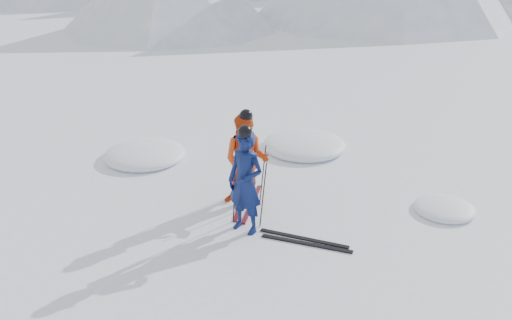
% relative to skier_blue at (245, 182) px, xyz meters
% --- Properties ---
extents(ground, '(160.00, 160.00, 0.00)m').
position_rel_skier_blue_xyz_m(ground, '(1.24, 0.33, -1.01)').
color(ground, white).
rests_on(ground, ground).
extents(skier_blue, '(0.82, 0.62, 2.01)m').
position_rel_skier_blue_xyz_m(skier_blue, '(0.00, 0.00, 0.00)').
color(skier_blue, '#0C174A').
rests_on(skier_blue, ground).
extents(skier_red, '(1.10, 0.94, 1.95)m').
position_rel_skier_blue_xyz_m(skier_red, '(-0.43, 0.99, -0.03)').
color(skier_red, red).
rests_on(skier_red, ground).
extents(pole_blue_left, '(0.13, 0.09, 1.34)m').
position_rel_skier_blue_xyz_m(pole_blue_left, '(-0.30, 0.15, -0.34)').
color(pole_blue_left, black).
rests_on(pole_blue_left, ground).
extents(pole_blue_right, '(0.13, 0.08, 1.34)m').
position_rel_skier_blue_xyz_m(pole_blue_right, '(0.25, 0.25, -0.34)').
color(pole_blue_right, black).
rests_on(pole_blue_right, ground).
extents(pole_red_left, '(0.13, 0.10, 1.30)m').
position_rel_skier_blue_xyz_m(pole_red_left, '(-0.73, 1.24, -0.36)').
color(pole_red_left, black).
rests_on(pole_red_left, ground).
extents(pole_red_right, '(0.13, 0.09, 1.30)m').
position_rel_skier_blue_xyz_m(pole_red_right, '(-0.13, 1.14, -0.36)').
color(pole_red_right, black).
rests_on(pole_red_right, ground).
extents(ski_worn_left, '(0.55, 1.66, 0.03)m').
position_rel_skier_blue_xyz_m(ski_worn_left, '(-0.55, 0.99, -0.99)').
color(ski_worn_left, black).
rests_on(ski_worn_left, ground).
extents(ski_worn_right, '(0.44, 1.68, 0.03)m').
position_rel_skier_blue_xyz_m(ski_worn_right, '(-0.31, 0.99, -0.99)').
color(ski_worn_right, black).
rests_on(ski_worn_right, ground).
extents(ski_loose_a, '(1.70, 0.14, 0.03)m').
position_rel_skier_blue_xyz_m(ski_loose_a, '(1.13, 0.12, -0.99)').
color(ski_loose_a, black).
rests_on(ski_loose_a, ground).
extents(ski_loose_b, '(1.70, 0.20, 0.03)m').
position_rel_skier_blue_xyz_m(ski_loose_b, '(1.23, -0.03, -0.99)').
color(ski_loose_b, black).
rests_on(ski_loose_b, ground).
extents(snow_lumps, '(8.77, 4.23, 0.47)m').
position_rel_skier_blue_xyz_m(snow_lumps, '(-1.36, 3.26, -1.01)').
color(snow_lumps, white).
rests_on(snow_lumps, ground).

